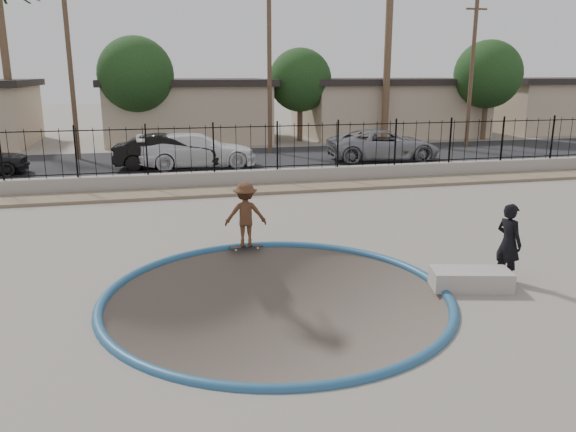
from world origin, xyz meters
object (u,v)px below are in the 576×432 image
at_px(concrete_ledge, 471,279).
at_px(car_d, 384,145).
at_px(skateboard, 246,247).
at_px(car_b, 167,152).
at_px(videographer, 509,243).
at_px(skater, 246,218).
at_px(car_c, 198,150).

relative_size(concrete_ledge, car_d, 0.29).
height_order(skateboard, car_b, car_b).
relative_size(videographer, concrete_ledge, 1.06).
xyz_separation_m(concrete_ledge, car_d, (4.96, 16.40, 0.61)).
height_order(skater, car_d, skater).
bearing_deg(car_d, concrete_ledge, 167.78).
xyz_separation_m(videographer, car_c, (-5.24, 16.27, -0.02)).
distance_m(skater, car_b, 12.88).
relative_size(videographer, car_c, 0.31).
xyz_separation_m(skateboard, concrete_ledge, (4.09, -3.72, 0.14)).
height_order(videographer, car_c, videographer).
relative_size(car_b, car_c, 0.86).
distance_m(car_c, car_d, 9.23).
height_order(concrete_ledge, car_d, car_d).
distance_m(skater, videographer, 6.15).
xyz_separation_m(skateboard, videographer, (5.07, -3.49, 0.79)).
bearing_deg(skateboard, videographer, -37.84).
xyz_separation_m(concrete_ledge, car_c, (-4.27, 16.50, 0.62)).
bearing_deg(car_c, videographer, -162.68).
bearing_deg(car_d, car_b, 94.07).
bearing_deg(car_d, videographer, 170.77).
bearing_deg(car_b, car_d, -85.51).
height_order(skateboard, car_c, car_c).
height_order(concrete_ledge, car_b, car_b).
height_order(skater, videographer, videographer).
bearing_deg(car_c, skater, -179.76).
distance_m(skater, car_c, 12.78).
distance_m(skateboard, car_d, 15.60).
bearing_deg(concrete_ledge, car_c, 104.49).
bearing_deg(skater, car_b, -75.71).
xyz_separation_m(skater, videographer, (5.07, -3.49, 0.04)).
distance_m(videographer, car_d, 16.65).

